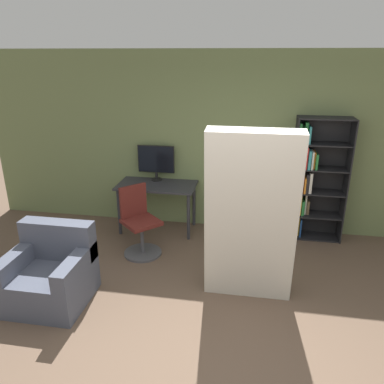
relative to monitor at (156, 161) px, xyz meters
name	(u,v)px	position (x,y,z in m)	size (l,w,h in m)	color
ground_plane	(211,368)	(1.23, -2.86, -1.07)	(16.00, 16.00, 0.00)	brown
wall_back	(237,144)	(1.23, 0.14, 0.28)	(8.00, 0.06, 2.70)	#6B7A4C
desk	(157,191)	(0.06, -0.21, -0.42)	(1.19, 0.63, 0.75)	#2D2D33
monitor	(156,161)	(0.00, 0.00, 0.00)	(0.58, 0.18, 0.55)	black
office_chair	(140,227)	(0.00, -0.97, -0.68)	(0.62, 0.62, 0.96)	#4C4C51
bookshelf	(311,180)	(2.34, -0.04, -0.17)	(0.77, 0.35, 1.81)	black
mattress_near	(251,218)	(1.51, -1.72, -0.10)	(0.97, 0.40, 1.95)	beige
armchair	(51,274)	(-0.67, -2.15, -0.75)	(0.85, 0.80, 0.85)	#474C5B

